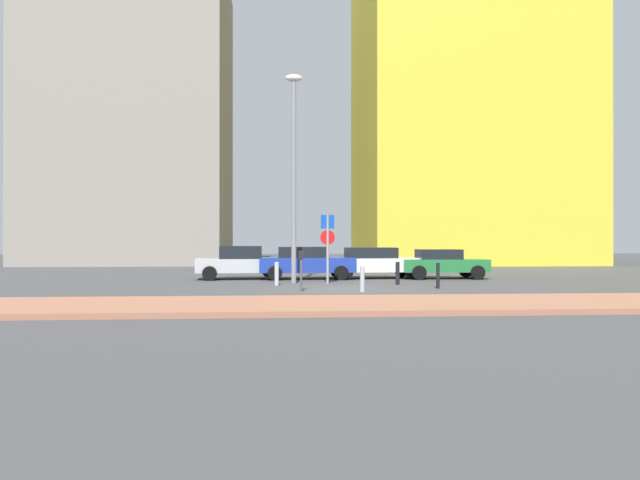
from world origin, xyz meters
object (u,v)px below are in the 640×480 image
parking_meter (301,265)px  traffic_bollard_mid (277,274)px  street_lamp (294,163)px  traffic_bollard_near (438,276)px  parked_car_white (374,262)px  parked_car_green (442,263)px  parking_sign_post (328,240)px  parked_car_blue (306,262)px  traffic_bollard_far (362,279)px  traffic_bollard_edge (398,273)px  parked_car_silver (240,262)px

parking_meter → traffic_bollard_mid: (-0.84, 2.77, -0.45)m
street_lamp → traffic_bollard_near: size_ratio=9.20×
parked_car_white → parking_meter: size_ratio=3.31×
parked_car_white → parked_car_green: parked_car_white is taller
parking_sign_post → parked_car_blue: bearing=103.0°
parking_meter → traffic_bollard_far: (2.06, -0.38, -0.47)m
traffic_bollard_far → parked_car_green: bearing=55.3°
parking_sign_post → street_lamp: (-1.35, 0.48, 3.17)m
parked_car_green → parking_sign_post: bearing=-151.5°
parked_car_blue → parked_car_green: parked_car_blue is taller
traffic_bollard_edge → street_lamp: bearing=165.5°
parked_car_silver → parked_car_white: bearing=1.6°
parked_car_white → traffic_bollard_far: 7.40m
parked_car_blue → traffic_bollard_far: bearing=-77.2°
parked_car_blue → traffic_bollard_edge: 5.04m
street_lamp → parked_car_green: bearing=20.2°
parked_car_white → parking_meter: bearing=-118.1°
parked_car_white → traffic_bollard_edge: bearing=-85.8°
parking_sign_post → parking_meter: 3.73m
street_lamp → traffic_bollard_edge: size_ratio=9.48×
parked_car_silver → traffic_bollard_near: (7.52, -5.76, -0.30)m
parking_meter → traffic_bollard_far: bearing=-10.4°
traffic_bollard_far → traffic_bollard_edge: (1.89, 3.23, 0.02)m
parked_car_white → traffic_bollard_mid: 6.08m
parking_sign_post → traffic_bollard_far: size_ratio=3.22×
parked_car_blue → traffic_bollard_far: parked_car_blue is taller
parked_car_silver → parked_car_green: (9.28, -0.21, -0.05)m
parked_car_silver → traffic_bollard_mid: bearing=-67.1°
parked_car_blue → parked_car_white: bearing=5.9°
parked_car_white → traffic_bollard_edge: parked_car_white is taller
parked_car_blue → traffic_bollard_near: (4.54, -5.60, -0.31)m
parked_car_white → street_lamp: (-3.80, -2.94, 4.17)m
parking_sign_post → traffic_bollard_far: (0.85, -3.80, -1.33)m
parked_car_blue → parking_sign_post: size_ratio=1.54×
parked_car_white → parking_sign_post: bearing=-125.6°
parked_car_silver → street_lamp: bearing=-49.7°
parked_car_silver → parked_car_blue: (2.99, -0.16, 0.01)m
parked_car_silver → traffic_bollard_far: size_ratio=4.68×
parked_car_green → parking_sign_post: parking_sign_post is taller
traffic_bollard_near → traffic_bollard_edge: (-1.08, 1.94, -0.01)m
parked_car_silver → traffic_bollard_edge: 7.49m
traffic_bollard_near → parked_car_green: bearing=72.4°
parked_car_blue → traffic_bollard_edge: size_ratio=4.78×
parked_car_silver → traffic_bollard_edge: bearing=-30.7°
street_lamp → traffic_bollard_far: (2.20, -4.29, -4.49)m
traffic_bollard_near → street_lamp: bearing=149.9°
parked_car_silver → traffic_bollard_far: 8.40m
parked_car_green → traffic_bollard_edge: (-2.84, -3.60, -0.26)m
parked_car_blue → parked_car_white: (3.16, 0.33, -0.02)m
parked_car_silver → traffic_bollard_near: 9.48m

